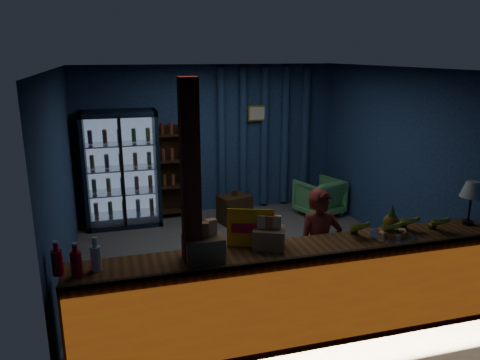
# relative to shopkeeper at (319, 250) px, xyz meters

# --- Properties ---
(ground) EXTENTS (4.60, 4.60, 0.00)m
(ground) POSITION_rel_shopkeeper_xyz_m (-0.44, 1.44, -0.69)
(ground) COLOR #515154
(ground) RESTS_ON ground
(room_walls) EXTENTS (4.60, 4.60, 4.60)m
(room_walls) POSITION_rel_shopkeeper_xyz_m (-0.44, 1.44, 0.88)
(room_walls) COLOR navy
(room_walls) RESTS_ON ground
(counter) EXTENTS (4.40, 0.57, 0.99)m
(counter) POSITION_rel_shopkeeper_xyz_m (-0.44, -0.47, -0.21)
(counter) COLOR brown
(counter) RESTS_ON ground
(support_post) EXTENTS (0.16, 0.16, 2.60)m
(support_post) POSITION_rel_shopkeeper_xyz_m (-1.49, -0.46, 0.61)
(support_post) COLOR maroon
(support_post) RESTS_ON ground
(beverage_cooler) EXTENTS (1.20, 0.62, 1.90)m
(beverage_cooler) POSITION_rel_shopkeeper_xyz_m (-1.99, 3.36, 0.25)
(beverage_cooler) COLOR black
(beverage_cooler) RESTS_ON ground
(bottle_shelf) EXTENTS (0.50, 0.28, 1.60)m
(bottle_shelf) POSITION_rel_shopkeeper_xyz_m (-1.14, 3.50, 0.11)
(bottle_shelf) COLOR #352110
(bottle_shelf) RESTS_ON ground
(curtain_folds) EXTENTS (1.74, 0.14, 2.50)m
(curtain_folds) POSITION_rel_shopkeeper_xyz_m (0.56, 3.58, 0.61)
(curtain_folds) COLOR navy
(curtain_folds) RESTS_ON room_walls
(framed_picture) EXTENTS (0.36, 0.04, 0.28)m
(framed_picture) POSITION_rel_shopkeeper_xyz_m (0.41, 3.54, 1.06)
(framed_picture) COLOR gold
(framed_picture) RESTS_ON room_walls
(shopkeeper) EXTENTS (0.53, 0.38, 1.37)m
(shopkeeper) POSITION_rel_shopkeeper_xyz_m (0.00, 0.00, 0.00)
(shopkeeper) COLOR maroon
(shopkeeper) RESTS_ON ground
(green_chair) EXTENTS (0.87, 0.89, 0.65)m
(green_chair) POSITION_rel_shopkeeper_xyz_m (1.35, 2.85, -0.36)
(green_chair) COLOR #57AE68
(green_chair) RESTS_ON ground
(side_table) EXTENTS (0.60, 0.50, 0.56)m
(side_table) POSITION_rel_shopkeeper_xyz_m (-0.19, 2.88, -0.45)
(side_table) COLOR #352110
(side_table) RESTS_ON ground
(yellow_sign) EXTENTS (0.47, 0.24, 0.37)m
(yellow_sign) POSITION_rel_shopkeeper_xyz_m (-0.88, -0.27, 0.45)
(yellow_sign) COLOR #FCAC0D
(yellow_sign) RESTS_ON counter
(soda_bottles) EXTENTS (0.41, 0.17, 0.31)m
(soda_bottles) POSITION_rel_shopkeeper_xyz_m (-2.49, -0.44, 0.39)
(soda_bottles) COLOR red
(soda_bottles) RESTS_ON counter
(snack_box_left) EXTENTS (0.36, 0.30, 0.37)m
(snack_box_left) POSITION_rel_shopkeeper_xyz_m (-1.39, -0.46, 0.39)
(snack_box_left) COLOR #996F4A
(snack_box_left) RESTS_ON counter
(snack_box_centre) EXTENTS (0.38, 0.35, 0.32)m
(snack_box_centre) POSITION_rel_shopkeeper_xyz_m (-0.72, -0.35, 0.38)
(snack_box_centre) COLOR #996F4A
(snack_box_centre) RESTS_ON counter
(pastry_tray) EXTENTS (0.46, 0.46, 0.07)m
(pastry_tray) POSITION_rel_shopkeeper_xyz_m (0.58, -0.47, 0.29)
(pastry_tray) COLOR silver
(pastry_tray) RESTS_ON counter
(banana_bunches) EXTENTS (1.15, 0.32, 0.19)m
(banana_bunches) POSITION_rel_shopkeeper_xyz_m (0.70, -0.37, 0.36)
(banana_bunches) COLOR yellow
(banana_bunches) RESTS_ON counter
(table_lamp) EXTENTS (0.25, 0.25, 0.49)m
(table_lamp) POSITION_rel_shopkeeper_xyz_m (1.61, -0.36, 0.65)
(table_lamp) COLOR black
(table_lamp) RESTS_ON counter
(pineapple) EXTENTS (0.16, 0.16, 0.28)m
(pineapple) POSITION_rel_shopkeeper_xyz_m (0.70, -0.26, 0.38)
(pineapple) COLOR #905A1A
(pineapple) RESTS_ON counter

